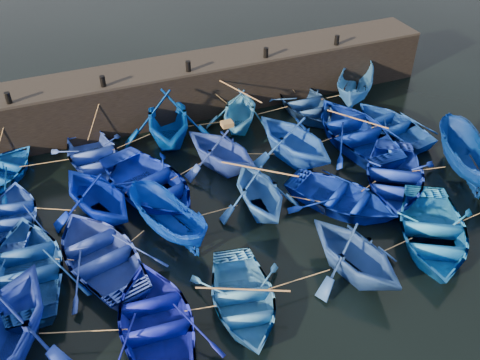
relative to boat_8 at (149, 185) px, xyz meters
name	(u,v)px	position (x,y,z in m)	size (l,w,h in m)	color
ground	(273,244)	(3.45, -4.46, -0.57)	(120.00, 120.00, 0.00)	black
quay_wall	(185,89)	(3.45, 6.04, 0.68)	(26.00, 2.50, 2.50)	black
quay_top	(183,65)	(3.45, 6.04, 1.99)	(26.00, 2.50, 0.12)	black
bollard_0	(8,98)	(-4.55, 5.14, 2.30)	(0.24, 0.24, 0.50)	black
bollard_1	(103,81)	(-0.55, 5.14, 2.30)	(0.24, 0.24, 0.50)	black
bollard_2	(188,66)	(3.45, 5.14, 2.30)	(0.24, 0.24, 0.50)	black
bollard_3	(266,53)	(7.45, 5.14, 2.30)	(0.24, 0.24, 0.50)	black
bollard_4	(337,40)	(11.45, 5.14, 2.30)	(0.24, 0.24, 0.50)	black
boat_1	(93,156)	(-1.75, 3.07, -0.09)	(3.27, 4.57, 0.95)	blue
boat_2	(167,117)	(1.89, 3.70, 0.70)	(4.14, 4.80, 2.53)	#00399F
boat_3	(240,110)	(5.37, 3.46, 0.42)	(3.25, 3.76, 1.98)	#2F7BD2
boat_4	(306,104)	(9.03, 3.59, -0.08)	(3.38, 4.72, 0.98)	navy
boat_5	(356,86)	(11.93, 3.62, 0.32)	(1.73, 4.59, 1.78)	#2762AF
boat_6	(12,216)	(-5.29, 0.26, -0.14)	(2.98, 4.16, 0.86)	#1739A0
boat_7	(97,194)	(-2.11, -0.45, 0.53)	(3.58, 4.16, 2.19)	#0016A0
boat_8	(149,185)	(0.00, 0.00, 0.00)	(3.91, 5.47, 1.13)	#0922CA
boat_9	(221,148)	(3.37, 0.68, 0.48)	(3.43, 3.98, 2.10)	#223FA6
boat_10	(294,138)	(6.55, 0.06, 0.61)	(3.87, 4.49, 2.36)	blue
boat_11	(355,131)	(9.89, 0.30, 0.03)	(4.11, 5.74, 1.19)	navy
boat_12	(392,124)	(11.94, 0.29, -0.11)	(3.18, 4.45, 0.92)	#0C3895
boat_13	(28,267)	(-4.94, -2.78, -0.04)	(3.67, 5.13, 1.06)	navy
boat_14	(100,254)	(-2.57, -3.08, -0.05)	(3.58, 5.01, 1.04)	#213AA9
boat_15	(167,220)	(0.03, -2.54, 0.20)	(1.49, 3.96, 1.53)	#002994
boat_16	(259,191)	(3.73, -2.53, 0.44)	(3.30, 3.82, 2.01)	blue
boat_17	(342,198)	(6.85, -3.60, -0.09)	(3.29, 4.59, 0.95)	#0522A7
boat_18	(394,177)	(9.54, -3.26, -0.04)	(3.65, 5.11, 1.06)	#0C24A3
boat_19	(464,156)	(12.83, -3.53, 0.30)	(1.68, 4.47, 1.73)	navy
boat_20	(1,327)	(-5.78, -5.75, 0.72)	(4.23, 4.90, 2.58)	#122A9D
boat_21	(157,321)	(-1.50, -6.60, -0.06)	(3.51, 4.90, 1.02)	#091192
boat_22	(243,299)	(1.28, -6.79, -0.12)	(3.11, 4.34, 0.90)	blue
boat_23	(355,252)	(5.35, -6.81, 0.49)	(3.45, 4.00, 2.11)	#1F468E
boat_24	(432,232)	(8.85, -6.59, -0.03)	(3.69, 5.16, 1.07)	blue
wooden_crate	(227,124)	(3.67, 0.68, 1.64)	(0.48, 0.38, 0.21)	olive
mooring_ropes	(224,156)	(3.36, 0.33, 0.30)	(17.84, 11.89, 2.10)	tan
loose_oars	(278,156)	(5.07, -1.39, 0.98)	(10.87, 12.32, 1.17)	#99724C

